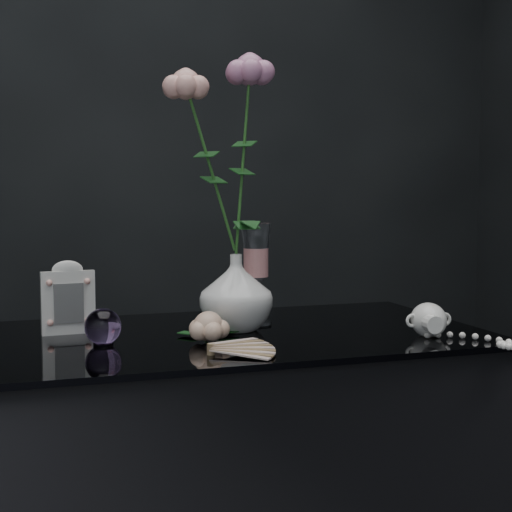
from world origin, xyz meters
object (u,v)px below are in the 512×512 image
object	(u,v)px
wine_glass	(256,274)
pearl_jar	(429,318)
paperweight	(103,327)
loose_rose	(208,327)
vase	(236,292)
picture_frame	(68,297)

from	to	relation	value
wine_glass	pearl_jar	xyz separation A→B (m)	(0.28, -0.24, -0.07)
paperweight	pearl_jar	size ratio (longest dim) A/B	0.28
loose_rose	paperweight	bearing A→B (deg)	-179.20
vase	wine_glass	bearing A→B (deg)	42.23
pearl_jar	vase	bearing A→B (deg)	158.53
paperweight	vase	bearing A→B (deg)	12.93
paperweight	loose_rose	size ratio (longest dim) A/B	0.39
paperweight	pearl_jar	distance (m)	0.64
vase	picture_frame	bearing A→B (deg)	168.34
wine_glass	paperweight	xyz separation A→B (m)	(-0.34, -0.12, -0.07)
picture_frame	loose_rose	bearing A→B (deg)	-38.59
vase	loose_rose	world-z (taller)	vase
wine_glass	pearl_jar	distance (m)	0.38
paperweight	pearl_jar	xyz separation A→B (m)	(0.63, -0.12, 0.00)
wine_glass	loose_rose	size ratio (longest dim) A/B	1.24
vase	wine_glass	world-z (taller)	wine_glass
vase	pearl_jar	world-z (taller)	vase
loose_rose	pearl_jar	bearing A→B (deg)	1.85
vase	picture_frame	distance (m)	0.34
vase	pearl_jar	bearing A→B (deg)	-27.57
paperweight	loose_rose	world-z (taller)	paperweight
picture_frame	paperweight	world-z (taller)	picture_frame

